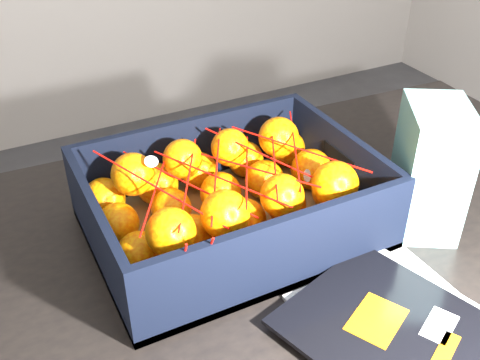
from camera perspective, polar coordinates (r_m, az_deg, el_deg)
name	(u,v)px	position (r m, az deg, el deg)	size (l,w,h in m)	color
table	(299,297)	(0.91, 5.96, -11.70)	(1.24, 0.86, 0.75)	black
magazine_stack	(413,340)	(0.73, 17.12, -15.18)	(0.29, 0.33, 0.02)	silver
produce_crate	(231,210)	(0.85, -0.93, -3.07)	(0.41, 0.31, 0.12)	olive
clementine_heap	(234,199)	(0.83, -0.64, -1.90)	(0.39, 0.29, 0.12)	orange
mesh_net	(229,175)	(0.79, -1.15, 0.51)	(0.34, 0.27, 0.09)	red
retail_carton	(430,168)	(0.88, 18.66, 1.12)	(0.09, 0.13, 0.19)	silver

